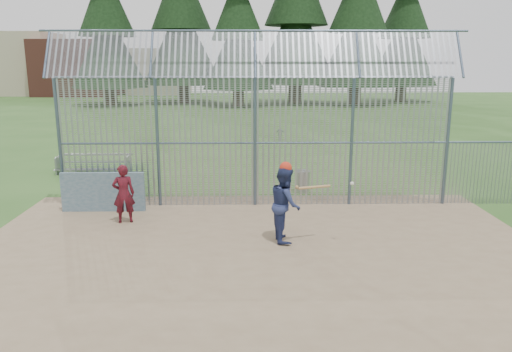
{
  "coord_description": "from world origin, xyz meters",
  "views": [
    {
      "loc": [
        -0.29,
        -11.73,
        4.5
      ],
      "look_at": [
        0.0,
        2.0,
        1.3
      ],
      "focal_mm": 35.0,
      "sensor_mm": 36.0,
      "label": 1
    }
  ],
  "objects_px": {
    "batter": "(285,204)",
    "bleacher": "(94,163)",
    "onlooker": "(124,194)",
    "dugout_wall": "(103,192)",
    "trash_can": "(302,181)"
  },
  "relations": [
    {
      "from": "dugout_wall",
      "to": "batter",
      "type": "height_order",
      "value": "batter"
    },
    {
      "from": "onlooker",
      "to": "bleacher",
      "type": "xyz_separation_m",
      "value": [
        -2.77,
        6.53,
        -0.44
      ]
    },
    {
      "from": "dugout_wall",
      "to": "onlooker",
      "type": "height_order",
      "value": "onlooker"
    },
    {
      "from": "batter",
      "to": "bleacher",
      "type": "distance_m",
      "value": 10.81
    },
    {
      "from": "dugout_wall",
      "to": "trash_can",
      "type": "distance_m",
      "value": 6.69
    },
    {
      "from": "batter",
      "to": "trash_can",
      "type": "relative_size",
      "value": 2.32
    },
    {
      "from": "batter",
      "to": "bleacher",
      "type": "relative_size",
      "value": 0.64
    },
    {
      "from": "dugout_wall",
      "to": "trash_can",
      "type": "xyz_separation_m",
      "value": [
        6.29,
        2.27,
        -0.24
      ]
    },
    {
      "from": "bleacher",
      "to": "onlooker",
      "type": "bearing_deg",
      "value": -67.01
    },
    {
      "from": "dugout_wall",
      "to": "bleacher",
      "type": "distance_m",
      "value": 5.76
    },
    {
      "from": "batter",
      "to": "bleacher",
      "type": "xyz_separation_m",
      "value": [
        -7.18,
        8.06,
        -0.56
      ]
    },
    {
      "from": "trash_can",
      "to": "bleacher",
      "type": "relative_size",
      "value": 0.27
    },
    {
      "from": "trash_can",
      "to": "bleacher",
      "type": "height_order",
      "value": "trash_can"
    },
    {
      "from": "batter",
      "to": "dugout_wall",
      "type": "bearing_deg",
      "value": 58.54
    },
    {
      "from": "onlooker",
      "to": "dugout_wall",
      "type": "bearing_deg",
      "value": -64.76
    }
  ]
}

